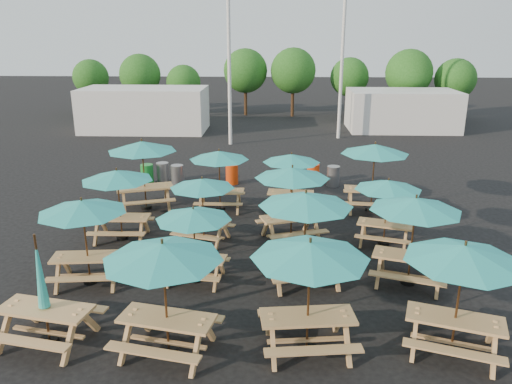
{
  "coord_description": "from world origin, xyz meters",
  "views": [
    {
      "loc": [
        0.65,
        -14.54,
        6.27
      ],
      "look_at": [
        0.0,
        1.5,
        1.1
      ],
      "focal_mm": 35.0,
      "sensor_mm": 36.0,
      "label": 1
    }
  ],
  "objects_px": {
    "picnic_unit_7": "(219,158)",
    "waste_bin_0": "(147,174)",
    "picnic_unit_15": "(375,152)",
    "waste_bin_5": "(333,176)",
    "picnic_unit_10": "(292,177)",
    "waste_bin_4": "(313,174)",
    "picnic_unit_5": "(194,218)",
    "picnic_unit_1": "(82,211)",
    "picnic_unit_6": "(202,187)",
    "picnic_unit_3": "(142,150)",
    "waste_bin_3": "(232,174)",
    "picnic_unit_13": "(415,209)",
    "picnic_unit_9": "(306,204)",
    "waste_bin_2": "(177,175)",
    "picnic_unit_8": "(310,256)",
    "picnic_unit_4": "(163,257)",
    "picnic_unit_0": "(44,300)",
    "waste_bin_1": "(163,172)",
    "picnic_unit_12": "(464,259)",
    "picnic_unit_11": "(291,161)",
    "picnic_unit_2": "(117,179)",
    "picnic_unit_14": "(388,188)"
  },
  "relations": [
    {
      "from": "picnic_unit_3",
      "to": "waste_bin_4",
      "type": "relative_size",
      "value": 3.66
    },
    {
      "from": "picnic_unit_7",
      "to": "picnic_unit_10",
      "type": "height_order",
      "value": "picnic_unit_10"
    },
    {
      "from": "picnic_unit_3",
      "to": "picnic_unit_6",
      "type": "relative_size",
      "value": 1.26
    },
    {
      "from": "picnic_unit_3",
      "to": "picnic_unit_13",
      "type": "height_order",
      "value": "picnic_unit_3"
    },
    {
      "from": "picnic_unit_1",
      "to": "picnic_unit_6",
      "type": "bearing_deg",
      "value": 41.3
    },
    {
      "from": "picnic_unit_4",
      "to": "waste_bin_0",
      "type": "bearing_deg",
      "value": 118.03
    },
    {
      "from": "picnic_unit_6",
      "to": "waste_bin_0",
      "type": "relative_size",
      "value": 2.91
    },
    {
      "from": "picnic_unit_13",
      "to": "waste_bin_1",
      "type": "height_order",
      "value": "picnic_unit_13"
    },
    {
      "from": "picnic_unit_15",
      "to": "waste_bin_3",
      "type": "relative_size",
      "value": 3.08
    },
    {
      "from": "waste_bin_5",
      "to": "waste_bin_3",
      "type": "bearing_deg",
      "value": 178.57
    },
    {
      "from": "waste_bin_2",
      "to": "picnic_unit_5",
      "type": "bearing_deg",
      "value": -76.12
    },
    {
      "from": "picnic_unit_3",
      "to": "picnic_unit_13",
      "type": "relative_size",
      "value": 1.08
    },
    {
      "from": "picnic_unit_10",
      "to": "picnic_unit_15",
      "type": "relative_size",
      "value": 1.12
    },
    {
      "from": "picnic_unit_0",
      "to": "picnic_unit_8",
      "type": "height_order",
      "value": "picnic_unit_0"
    },
    {
      "from": "picnic_unit_7",
      "to": "waste_bin_5",
      "type": "bearing_deg",
      "value": 35.67
    },
    {
      "from": "picnic_unit_1",
      "to": "picnic_unit_14",
      "type": "bearing_deg",
      "value": 13.04
    },
    {
      "from": "picnic_unit_6",
      "to": "picnic_unit_8",
      "type": "bearing_deg",
      "value": -44.92
    },
    {
      "from": "picnic_unit_13",
      "to": "picnic_unit_9",
      "type": "bearing_deg",
      "value": -160.62
    },
    {
      "from": "picnic_unit_8",
      "to": "waste_bin_5",
      "type": "height_order",
      "value": "picnic_unit_8"
    },
    {
      "from": "picnic_unit_3",
      "to": "picnic_unit_12",
      "type": "distance_m",
      "value": 11.89
    },
    {
      "from": "picnic_unit_4",
      "to": "picnic_unit_13",
      "type": "relative_size",
      "value": 0.97
    },
    {
      "from": "picnic_unit_3",
      "to": "picnic_unit_7",
      "type": "relative_size",
      "value": 1.4
    },
    {
      "from": "picnic_unit_15",
      "to": "waste_bin_5",
      "type": "height_order",
      "value": "picnic_unit_15"
    },
    {
      "from": "picnic_unit_7",
      "to": "waste_bin_0",
      "type": "distance_m",
      "value": 4.94
    },
    {
      "from": "waste_bin_2",
      "to": "picnic_unit_7",
      "type": "bearing_deg",
      "value": -54.87
    },
    {
      "from": "picnic_unit_9",
      "to": "picnic_unit_12",
      "type": "bearing_deg",
      "value": -56.49
    },
    {
      "from": "waste_bin_5",
      "to": "waste_bin_1",
      "type": "bearing_deg",
      "value": 177.74
    },
    {
      "from": "picnic_unit_3",
      "to": "picnic_unit_7",
      "type": "xyz_separation_m",
      "value": [
        2.76,
        0.02,
        -0.29
      ]
    },
    {
      "from": "picnic_unit_1",
      "to": "picnic_unit_15",
      "type": "relative_size",
      "value": 0.92
    },
    {
      "from": "waste_bin_3",
      "to": "picnic_unit_12",
      "type": "bearing_deg",
      "value": -64.74
    },
    {
      "from": "picnic_unit_5",
      "to": "picnic_unit_8",
      "type": "height_order",
      "value": "picnic_unit_8"
    },
    {
      "from": "picnic_unit_0",
      "to": "picnic_unit_11",
      "type": "relative_size",
      "value": 1.11
    },
    {
      "from": "picnic_unit_3",
      "to": "picnic_unit_5",
      "type": "relative_size",
      "value": 1.44
    },
    {
      "from": "waste_bin_2",
      "to": "waste_bin_4",
      "type": "height_order",
      "value": "same"
    },
    {
      "from": "picnic_unit_11",
      "to": "waste_bin_3",
      "type": "xyz_separation_m",
      "value": [
        -2.44,
        3.28,
        -1.44
      ]
    },
    {
      "from": "picnic_unit_9",
      "to": "picnic_unit_13",
      "type": "distance_m",
      "value": 2.73
    },
    {
      "from": "picnic_unit_11",
      "to": "picnic_unit_5",
      "type": "bearing_deg",
      "value": -110.78
    },
    {
      "from": "picnic_unit_9",
      "to": "waste_bin_1",
      "type": "relative_size",
      "value": 3.29
    },
    {
      "from": "picnic_unit_5",
      "to": "waste_bin_0",
      "type": "height_order",
      "value": "picnic_unit_5"
    },
    {
      "from": "picnic_unit_5",
      "to": "picnic_unit_11",
      "type": "height_order",
      "value": "picnic_unit_11"
    },
    {
      "from": "waste_bin_1",
      "to": "waste_bin_3",
      "type": "distance_m",
      "value": 3.05
    },
    {
      "from": "picnic_unit_8",
      "to": "picnic_unit_9",
      "type": "xyz_separation_m",
      "value": [
        0.08,
        2.94,
        0.04
      ]
    },
    {
      "from": "picnic_unit_12",
      "to": "waste_bin_0",
      "type": "relative_size",
      "value": 3.41
    },
    {
      "from": "picnic_unit_5",
      "to": "picnic_unit_13",
      "type": "bearing_deg",
      "value": 7.77
    },
    {
      "from": "picnic_unit_2",
      "to": "waste_bin_4",
      "type": "relative_size",
      "value": 2.67
    },
    {
      "from": "waste_bin_3",
      "to": "waste_bin_5",
      "type": "relative_size",
      "value": 1.0
    },
    {
      "from": "picnic_unit_0",
      "to": "waste_bin_1",
      "type": "bearing_deg",
      "value": 101.91
    },
    {
      "from": "picnic_unit_3",
      "to": "picnic_unit_15",
      "type": "height_order",
      "value": "picnic_unit_3"
    },
    {
      "from": "picnic_unit_10",
      "to": "waste_bin_4",
      "type": "height_order",
      "value": "picnic_unit_10"
    },
    {
      "from": "picnic_unit_15",
      "to": "waste_bin_2",
      "type": "relative_size",
      "value": 3.08
    }
  ]
}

